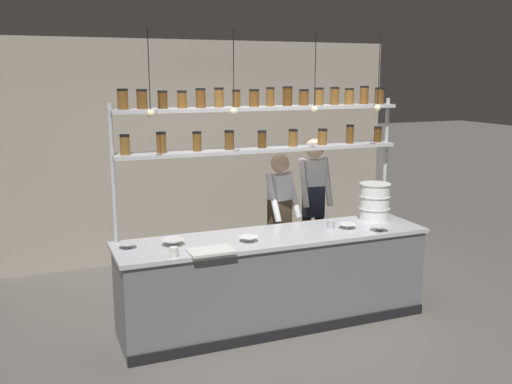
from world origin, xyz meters
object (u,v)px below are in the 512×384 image
object	(u,v)px
cutting_board	(211,251)
chef_center	(314,201)
prep_bowl_center_front	(348,226)
container_stack	(375,201)
serving_cup_by_board	(174,252)
chef_left	(280,216)
prep_bowl_near_left	(248,239)
prep_bowl_far_left	(127,246)
serving_cup_front	(331,224)
prep_bowl_center_back	(173,242)
spice_shelf_unit	(262,130)
prep_bowl_near_right	(379,228)

from	to	relation	value
cutting_board	chef_center	bearing A→B (deg)	34.87
prep_bowl_center_front	container_stack	bearing A→B (deg)	25.20
container_stack	serving_cup_by_board	world-z (taller)	container_stack
chef_left	prep_bowl_near_left	world-z (taller)	chef_left
prep_bowl_far_left	serving_cup_front	xyz separation A→B (m)	(2.05, -0.09, 0.02)
cutting_board	serving_cup_front	size ratio (longest dim) A/B	4.88
chef_left	prep_bowl_center_front	world-z (taller)	chef_left
prep_bowl_center_front	prep_bowl_far_left	world-z (taller)	prep_bowl_center_front
cutting_board	prep_bowl_center_front	bearing A→B (deg)	8.95
prep_bowl_center_front	prep_bowl_center_back	distance (m)	1.80
serving_cup_by_board	chef_left	bearing A→B (deg)	33.45
container_stack	prep_bowl_center_back	distance (m)	2.27
prep_bowl_near_left	serving_cup_front	bearing A→B (deg)	7.63
container_stack	prep_bowl_center_front	xyz separation A→B (m)	(-0.46, -0.22, -0.18)
chef_center	prep_bowl_center_back	world-z (taller)	chef_center
prep_bowl_center_back	prep_bowl_far_left	xyz separation A→B (m)	(-0.40, 0.07, -0.01)
prep_bowl_center_front	prep_bowl_center_back	bearing A→B (deg)	177.13
prep_bowl_far_left	serving_cup_by_board	world-z (taller)	serving_cup_by_board
serving_cup_front	prep_bowl_center_back	bearing A→B (deg)	179.20
prep_bowl_center_front	prep_bowl_near_left	bearing A→B (deg)	-176.87
cutting_board	prep_bowl_far_left	world-z (taller)	prep_bowl_far_left
prep_bowl_near_left	serving_cup_by_board	world-z (taller)	serving_cup_by_board
prep_bowl_center_back	cutting_board	bearing A→B (deg)	-51.66
prep_bowl_near_left	prep_bowl_center_front	xyz separation A→B (m)	(1.11, 0.06, -0.00)
spice_shelf_unit	prep_bowl_near_left	world-z (taller)	spice_shelf_unit
chef_left	prep_bowl_near_left	xyz separation A→B (m)	(-0.67, -0.76, 0.02)
prep_bowl_near_right	prep_bowl_far_left	size ratio (longest dim) A/B	1.13
prep_bowl_center_front	prep_bowl_near_right	size ratio (longest dim) A/B	0.97
prep_bowl_near_right	serving_cup_front	xyz separation A→B (m)	(-0.41, 0.27, 0.02)
prep_bowl_near_left	cutting_board	bearing A→B (deg)	-157.02
prep_bowl_center_back	prep_bowl_far_left	distance (m)	0.41
chef_center	serving_cup_front	xyz separation A→B (m)	(-0.22, -0.81, -0.06)
container_stack	prep_bowl_near_left	distance (m)	1.60
chef_left	prep_bowl_center_front	size ratio (longest dim) A/B	9.16
chef_center	prep_bowl_near_left	world-z (taller)	chef_center
prep_bowl_center_front	prep_bowl_far_left	xyz separation A→B (m)	(-2.20, 0.16, -0.00)
container_stack	chef_center	bearing A→B (deg)	121.02
chef_center	cutting_board	bearing A→B (deg)	-138.97
chef_center	prep_bowl_center_back	xyz separation A→B (m)	(-1.86, -0.78, -0.07)
spice_shelf_unit	cutting_board	bearing A→B (deg)	-140.01
prep_bowl_center_front	serving_cup_front	world-z (taller)	serving_cup_front
chef_center	prep_bowl_far_left	size ratio (longest dim) A/B	10.81
cutting_board	prep_bowl_near_right	distance (m)	1.79
cutting_board	spice_shelf_unit	bearing A→B (deg)	39.99
prep_bowl_center_front	prep_bowl_far_left	bearing A→B (deg)	175.96
chef_left	serving_cup_by_board	xyz separation A→B (m)	(-1.43, -0.94, 0.04)
cutting_board	serving_cup_front	world-z (taller)	serving_cup_front
cutting_board	serving_cup_by_board	xyz separation A→B (m)	(-0.33, -0.00, 0.03)
container_stack	serving_cup_front	distance (m)	0.65
container_stack	cutting_board	distance (m)	2.06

